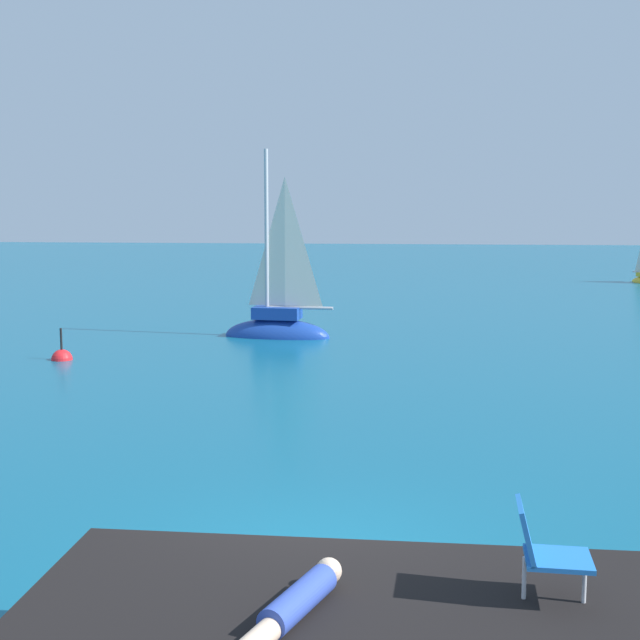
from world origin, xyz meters
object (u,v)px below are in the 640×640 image
object	(u,v)px
beach_chair	(544,547)
marker_buoy	(62,360)
person_sunbather	(291,608)
sailboat_near	(278,326)

from	to	relation	value
beach_chair	marker_buoy	world-z (taller)	beach_chair
person_sunbather	beach_chair	xyz separation A→B (m)	(1.95, 0.60, 0.33)
sailboat_near	person_sunbather	distance (m)	20.77
person_sunbather	marker_buoy	xyz separation A→B (m)	(-8.46, 15.89, -1.10)
beach_chair	marker_buoy	xyz separation A→B (m)	(-10.42, 15.29, -1.43)
sailboat_near	beach_chair	bearing A→B (deg)	109.93
sailboat_near	beach_chair	world-z (taller)	sailboat_near
sailboat_near	marker_buoy	size ratio (longest dim) A/B	5.63
person_sunbather	marker_buoy	world-z (taller)	person_sunbather
person_sunbather	marker_buoy	distance (m)	18.04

